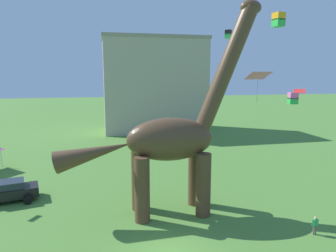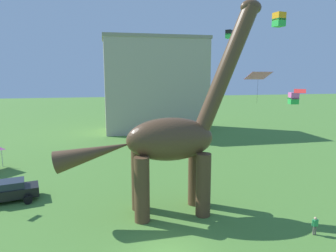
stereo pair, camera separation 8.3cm
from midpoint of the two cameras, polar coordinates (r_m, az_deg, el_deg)
dinosaur_sculpture at (r=20.33m, az=0.12°, el=-2.48°), size 13.60×2.88×14.22m
parked_sedan_left at (r=26.24m, az=-27.74°, el=-10.66°), size 4.49×2.69×1.55m
person_near_flyer at (r=20.86m, az=25.59°, el=-16.09°), size 0.42×0.18×1.11m
kite_near_low at (r=24.65m, az=16.31°, el=8.96°), size 1.91×1.41×2.36m
kite_mid_right at (r=27.27m, az=23.20°, el=6.01°), size 1.11×1.03×0.31m
kite_high_left at (r=36.48m, az=22.16°, el=4.81°), size 1.04×1.04×1.28m
kite_far_left at (r=32.58m, az=19.80°, el=18.13°), size 1.07×1.07×1.30m
kite_high_right at (r=33.84m, az=11.10°, el=16.43°), size 0.84×0.84×0.85m
background_building_block at (r=51.88m, az=-2.59°, el=7.72°), size 16.99×8.24×15.50m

